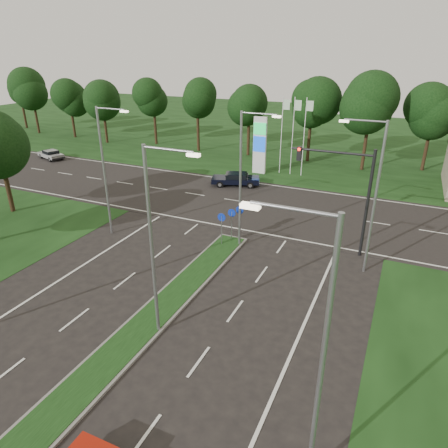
% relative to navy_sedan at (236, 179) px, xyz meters
% --- Properties ---
extents(ground, '(160.00, 160.00, 0.00)m').
position_rel_navy_sedan_xyz_m(ground, '(4.60, -28.01, -0.68)').
color(ground, black).
rests_on(ground, ground).
extents(verge_far, '(160.00, 50.00, 0.02)m').
position_rel_navy_sedan_xyz_m(verge_far, '(4.60, 26.99, -0.68)').
color(verge_far, black).
rests_on(verge_far, ground).
extents(cross_road, '(160.00, 12.00, 0.02)m').
position_rel_navy_sedan_xyz_m(cross_road, '(4.60, -4.01, -0.68)').
color(cross_road, black).
rests_on(cross_road, ground).
extents(median_kerb, '(2.00, 26.00, 0.12)m').
position_rel_navy_sedan_xyz_m(median_kerb, '(4.60, -24.01, -0.62)').
color(median_kerb, slate).
rests_on(median_kerb, ground).
extents(streetlight_median_near, '(2.53, 0.22, 9.00)m').
position_rel_navy_sedan_xyz_m(streetlight_median_near, '(5.60, -22.01, 4.40)').
color(streetlight_median_near, gray).
rests_on(streetlight_median_near, ground).
extents(streetlight_median_far, '(2.53, 0.22, 9.00)m').
position_rel_navy_sedan_xyz_m(streetlight_median_far, '(5.60, -12.01, 4.40)').
color(streetlight_median_far, gray).
rests_on(streetlight_median_far, ground).
extents(streetlight_left_far, '(2.53, 0.22, 9.00)m').
position_rel_navy_sedan_xyz_m(streetlight_left_far, '(-3.70, -14.01, 4.40)').
color(streetlight_left_far, gray).
rests_on(streetlight_left_far, ground).
extents(streetlight_right_far, '(2.53, 0.22, 9.00)m').
position_rel_navy_sedan_xyz_m(streetlight_right_far, '(13.40, -12.01, 4.40)').
color(streetlight_right_far, gray).
rests_on(streetlight_right_far, ground).
extents(streetlight_right_near, '(2.53, 0.22, 9.00)m').
position_rel_navy_sedan_xyz_m(streetlight_right_near, '(13.40, -26.01, 4.40)').
color(streetlight_right_near, gray).
rests_on(streetlight_right_near, ground).
extents(traffic_signal, '(5.10, 0.42, 7.00)m').
position_rel_navy_sedan_xyz_m(traffic_signal, '(11.78, -10.01, 3.97)').
color(traffic_signal, black).
rests_on(traffic_signal, ground).
extents(median_signs, '(1.16, 1.76, 2.38)m').
position_rel_navy_sedan_xyz_m(median_signs, '(4.60, -11.61, 1.04)').
color(median_signs, gray).
rests_on(median_signs, ground).
extents(gas_pylon, '(5.80, 1.26, 8.00)m').
position_rel_navy_sedan_xyz_m(gas_pylon, '(0.81, 5.04, 2.52)').
color(gas_pylon, silver).
rests_on(gas_pylon, ground).
extents(tree_left_far, '(5.20, 5.20, 8.86)m').
position_rel_navy_sedan_xyz_m(tree_left_far, '(-13.30, -14.08, 5.43)').
color(tree_left_far, black).
rests_on(tree_left_far, ground).
extents(treeline_far, '(6.00, 6.00, 9.90)m').
position_rel_navy_sedan_xyz_m(treeline_far, '(4.70, 11.92, 6.15)').
color(treeline_far, black).
rests_on(treeline_far, ground).
extents(navy_sedan, '(4.95, 3.33, 1.26)m').
position_rel_navy_sedan_xyz_m(navy_sedan, '(0.00, 0.00, 0.00)').
color(navy_sedan, black).
rests_on(navy_sedan, ground).
extents(far_car_a, '(4.11, 2.73, 1.09)m').
position_rel_navy_sedan_xyz_m(far_car_a, '(-24.59, 0.07, -0.09)').
color(far_car_a, '#A3A3A3').
rests_on(far_car_a, ground).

